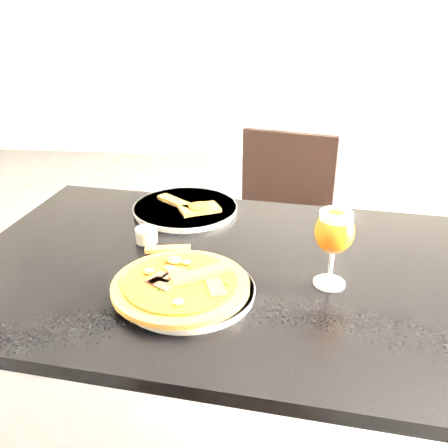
# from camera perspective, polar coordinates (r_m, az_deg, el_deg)

# --- Properties ---
(ground) EXTENTS (6.00, 6.00, 0.00)m
(ground) POSITION_cam_1_polar(r_m,az_deg,el_deg) (1.80, 1.63, -22.67)
(ground) COLOR #5A5A5C
(ground) RESTS_ON ground
(dining_table) EXTENTS (1.29, 0.94, 0.75)m
(dining_table) POSITION_cam_1_polar(r_m,az_deg,el_deg) (1.22, -0.72, -8.23)
(dining_table) COLOR black
(dining_table) RESTS_ON ground
(chair_far) EXTENTS (0.47, 0.47, 0.84)m
(chair_far) POSITION_cam_1_polar(r_m,az_deg,el_deg) (1.97, 6.24, -1.08)
(chair_far) COLOR black
(chair_far) RESTS_ON ground
(plate_main) EXTENTS (0.32, 0.32, 0.02)m
(plate_main) POSITION_cam_1_polar(r_m,az_deg,el_deg) (1.07, -4.17, -7.63)
(plate_main) COLOR silver
(plate_main) RESTS_ON dining_table
(pizza) EXTENTS (0.29, 0.29, 0.03)m
(pizza) POSITION_cam_1_polar(r_m,az_deg,el_deg) (1.06, -4.92, -6.82)
(pizza) COLOR olive
(pizza) RESTS_ON plate_main
(plate_second) EXTENTS (0.40, 0.40, 0.02)m
(plate_second) POSITION_cam_1_polar(r_m,az_deg,el_deg) (1.45, -4.45, 1.77)
(plate_second) COLOR silver
(plate_second) RESTS_ON dining_table
(crust_scraps) EXTENTS (0.20, 0.15, 0.02)m
(crust_scraps) POSITION_cam_1_polar(r_m,az_deg,el_deg) (1.43, -3.72, 2.04)
(crust_scraps) COLOR olive
(crust_scraps) RESTS_ON plate_second
(loose_crust) EXTENTS (0.11, 0.04, 0.01)m
(loose_crust) POSITION_cam_1_polar(r_m,az_deg,el_deg) (1.24, -6.44, -2.85)
(loose_crust) COLOR olive
(loose_crust) RESTS_ON dining_table
(sauce_cup) EXTENTS (0.06, 0.06, 0.04)m
(sauce_cup) POSITION_cam_1_polar(r_m,az_deg,el_deg) (1.28, -8.86, -1.19)
(sauce_cup) COLOR beige
(sauce_cup) RESTS_ON dining_table
(beer_glass) EXTENTS (0.08, 0.08, 0.18)m
(beer_glass) POSITION_cam_1_polar(r_m,az_deg,el_deg) (1.06, 12.51, -0.90)
(beer_glass) COLOR silver
(beer_glass) RESTS_ON dining_table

